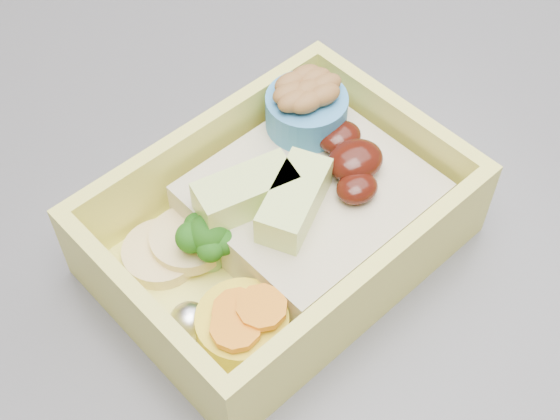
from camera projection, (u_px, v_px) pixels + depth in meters
bento_box at (286, 215)px, 0.43m from camera, size 0.22×0.18×0.07m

